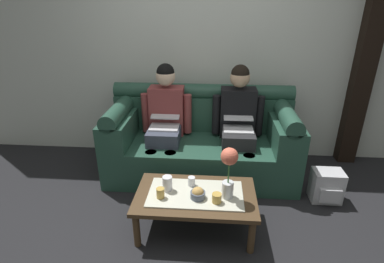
% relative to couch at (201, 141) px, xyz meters
% --- Properties ---
extents(ground_plane, '(14.00, 14.00, 0.00)m').
position_rel_couch_xyz_m(ground_plane, '(-0.00, -1.17, -0.37)').
color(ground_plane, black).
extents(back_wall_patterned, '(6.00, 0.12, 2.90)m').
position_rel_couch_xyz_m(back_wall_patterned, '(-0.00, 0.53, 1.08)').
color(back_wall_patterned, silver).
rests_on(back_wall_patterned, ground_plane).
extents(timber_pillar, '(0.20, 0.20, 2.90)m').
position_rel_couch_xyz_m(timber_pillar, '(1.77, 0.41, 1.08)').
color(timber_pillar, black).
rests_on(timber_pillar, ground_plane).
extents(couch, '(2.04, 0.88, 0.96)m').
position_rel_couch_xyz_m(couch, '(0.00, 0.00, 0.00)').
color(couch, '#234738').
rests_on(couch, ground_plane).
extents(person_left, '(0.56, 0.67, 1.22)m').
position_rel_couch_xyz_m(person_left, '(-0.39, -0.00, 0.28)').
color(person_left, '#383D4C').
rests_on(person_left, ground_plane).
extents(person_right, '(0.56, 0.67, 1.22)m').
position_rel_couch_xyz_m(person_right, '(0.39, -0.00, 0.28)').
color(person_right, '#232326').
rests_on(person_right, ground_plane).
extents(coffee_table, '(1.01, 0.60, 0.36)m').
position_rel_couch_xyz_m(coffee_table, '(-0.00, -0.97, -0.07)').
color(coffee_table, '#47331E').
rests_on(coffee_table, ground_plane).
extents(flower_vase, '(0.14, 0.14, 0.44)m').
position_rel_couch_xyz_m(flower_vase, '(0.26, -1.00, 0.26)').
color(flower_vase, silver).
rests_on(flower_vase, coffee_table).
extents(snack_bowl, '(0.12, 0.12, 0.10)m').
position_rel_couch_xyz_m(snack_bowl, '(0.02, -1.03, 0.02)').
color(snack_bowl, '#4C5666').
rests_on(snack_bowl, coffee_table).
extents(cup_near_left, '(0.06, 0.06, 0.08)m').
position_rel_couch_xyz_m(cup_near_left, '(-0.04, -0.86, 0.02)').
color(cup_near_left, silver).
rests_on(cup_near_left, coffee_table).
extents(cup_near_right, '(0.07, 0.07, 0.09)m').
position_rel_couch_xyz_m(cup_near_right, '(-0.28, -1.05, 0.02)').
color(cup_near_right, gold).
rests_on(cup_near_right, coffee_table).
extents(cup_far_center, '(0.08, 0.08, 0.13)m').
position_rel_couch_xyz_m(cup_far_center, '(-0.24, -0.94, 0.05)').
color(cup_far_center, silver).
rests_on(cup_far_center, coffee_table).
extents(cup_far_left, '(0.08, 0.08, 0.08)m').
position_rel_couch_xyz_m(cup_far_left, '(0.18, -1.08, 0.02)').
color(cup_far_left, gold).
rests_on(cup_far_left, coffee_table).
extents(backpack_right, '(0.28, 0.25, 0.32)m').
position_rel_couch_xyz_m(backpack_right, '(1.26, -0.48, -0.22)').
color(backpack_right, '#B7B7BC').
rests_on(backpack_right, ground_plane).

